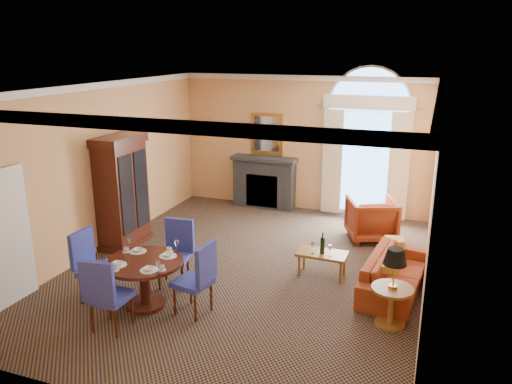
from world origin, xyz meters
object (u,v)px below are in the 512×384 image
(dining_table, at_px, (144,272))
(coffee_table, at_px, (322,254))
(side_table, at_px, (393,279))
(armoire, at_px, (122,193))
(sofa, at_px, (395,273))
(armchair, at_px, (371,219))

(dining_table, distance_m, coffee_table, 3.01)
(side_table, bearing_deg, coffee_table, 136.12)
(armoire, distance_m, dining_table, 2.73)
(dining_table, bearing_deg, coffee_table, 40.39)
(armoire, bearing_deg, side_table, -13.88)
(dining_table, relative_size, sofa, 0.59)
(sofa, height_order, armchair, armchair)
(sofa, xyz_separation_m, side_table, (0.05, -1.14, 0.43))
(sofa, distance_m, coffee_table, 1.24)
(sofa, distance_m, armchair, 2.26)
(armoire, distance_m, coffee_table, 4.09)
(sofa, height_order, coffee_table, coffee_table)
(side_table, bearing_deg, armchair, 102.38)
(armoire, height_order, sofa, armoire)
(sofa, xyz_separation_m, coffee_table, (-1.23, 0.09, 0.12))
(armoire, bearing_deg, armchair, 23.30)
(coffee_table, height_order, side_table, side_table)
(armoire, relative_size, side_table, 1.92)
(armchair, xyz_separation_m, coffee_table, (-0.56, -2.06, -0.02))
(coffee_table, bearing_deg, side_table, -42.41)
(sofa, xyz_separation_m, armchair, (-0.67, 2.16, 0.13))
(dining_table, bearing_deg, side_table, 11.38)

